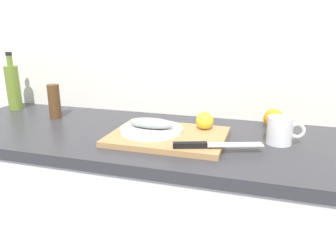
% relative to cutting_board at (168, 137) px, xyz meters
% --- Properties ---
extents(back_wall, '(3.20, 0.05, 2.50)m').
position_rel_cutting_board_xyz_m(back_wall, '(0.05, 0.37, 0.34)').
color(back_wall, white).
rests_on(back_wall, ground_plane).
extents(kitchen_counter, '(2.00, 0.60, 0.90)m').
position_rel_cutting_board_xyz_m(kitchen_counter, '(0.05, 0.04, -0.46)').
color(kitchen_counter, white).
rests_on(kitchen_counter, ground_plane).
extents(cutting_board, '(0.41, 0.31, 0.02)m').
position_rel_cutting_board_xyz_m(cutting_board, '(0.00, 0.00, 0.00)').
color(cutting_board, tan).
rests_on(cutting_board, kitchen_counter).
extents(white_plate, '(0.23, 0.23, 0.01)m').
position_rel_cutting_board_xyz_m(white_plate, '(-0.07, 0.01, 0.02)').
color(white_plate, white).
rests_on(white_plate, cutting_board).
extents(fish_fillet, '(0.17, 0.07, 0.04)m').
position_rel_cutting_board_xyz_m(fish_fillet, '(-0.07, 0.01, 0.04)').
color(fish_fillet, '#999E99').
rests_on(fish_fillet, white_plate).
extents(chef_knife, '(0.28, 0.12, 0.02)m').
position_rel_cutting_board_xyz_m(chef_knife, '(0.16, -0.10, 0.02)').
color(chef_knife, silver).
rests_on(chef_knife, cutting_board).
extents(lemon_0, '(0.07, 0.07, 0.07)m').
position_rel_cutting_board_xyz_m(lemon_0, '(0.12, 0.10, 0.04)').
color(lemon_0, yellow).
rests_on(lemon_0, cutting_board).
extents(olive_oil_bottle, '(0.06, 0.06, 0.28)m').
position_rel_cutting_board_xyz_m(olive_oil_bottle, '(-0.86, 0.21, 0.10)').
color(olive_oil_bottle, olive).
rests_on(olive_oil_bottle, kitchen_counter).
extents(coffee_mug_0, '(0.13, 0.09, 0.10)m').
position_rel_cutting_board_xyz_m(coffee_mug_0, '(0.39, 0.07, 0.04)').
color(coffee_mug_0, white).
rests_on(coffee_mug_0, kitchen_counter).
extents(orange_0, '(0.08, 0.08, 0.08)m').
position_rel_cutting_board_xyz_m(orange_0, '(0.37, 0.25, 0.03)').
color(orange_0, orange).
rests_on(orange_0, kitchen_counter).
extents(pepper_mill, '(0.05, 0.05, 0.15)m').
position_rel_cutting_board_xyz_m(pepper_mill, '(-0.57, 0.13, 0.07)').
color(pepper_mill, brown).
rests_on(pepper_mill, kitchen_counter).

